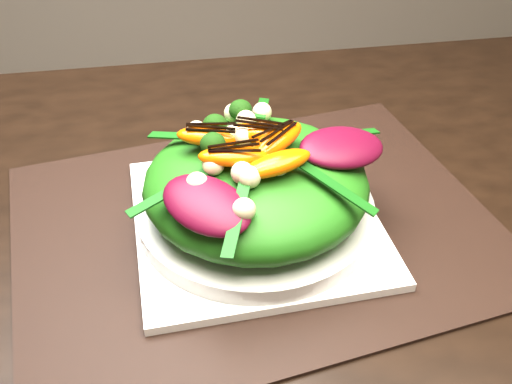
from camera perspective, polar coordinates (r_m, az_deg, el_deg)
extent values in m
cube|color=black|center=(0.63, -22.41, -9.50)|extent=(1.60, 0.90, 0.75)
cube|color=black|center=(0.63, 0.00, -3.19)|extent=(0.54, 0.44, 0.00)
cube|color=white|center=(0.62, 0.00, -2.72)|extent=(0.26, 0.26, 0.01)
cylinder|color=silver|center=(0.61, 0.00, -1.76)|extent=(0.28, 0.28, 0.02)
ellipsoid|color=#246512|center=(0.59, 0.00, 0.85)|extent=(0.27, 0.27, 0.08)
ellipsoid|color=#440718|center=(0.59, 8.17, 4.22)|extent=(0.10, 0.07, 0.02)
ellipsoid|color=#E04D03|center=(0.59, -1.45, 5.79)|extent=(0.07, 0.04, 0.02)
sphere|color=black|center=(0.58, -5.53, 5.76)|extent=(0.04, 0.04, 0.03)
sphere|color=beige|center=(0.54, 5.05, 1.73)|extent=(0.03, 0.03, 0.02)
cube|color=black|center=(0.58, -1.46, 6.57)|extent=(0.04, 0.01, 0.00)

